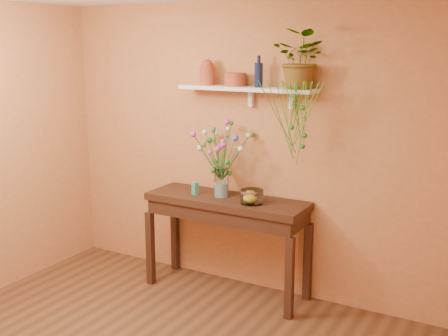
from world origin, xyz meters
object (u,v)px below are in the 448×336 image
(sideboard, at_px, (227,212))
(terracotta_jug, at_px, (207,73))
(blue_bottle, at_px, (259,74))
(spider_plant, at_px, (302,59))
(bouquet, at_px, (221,146))
(glass_vase, at_px, (221,184))
(glass_bowl, at_px, (252,197))

(sideboard, xyz_separation_m, terracotta_jug, (-0.28, 0.14, 1.26))
(blue_bottle, height_order, spider_plant, spider_plant)
(bouquet, bearing_deg, glass_vase, 115.81)
(terracotta_jug, relative_size, bouquet, 0.43)
(terracotta_jug, distance_m, spider_plant, 0.95)
(sideboard, xyz_separation_m, glass_vase, (-0.06, 0.01, 0.25))
(terracotta_jug, height_order, glass_vase, terracotta_jug)
(terracotta_jug, xyz_separation_m, blue_bottle, (0.53, -0.00, -0.00))
(sideboard, relative_size, glass_bowl, 7.45)
(blue_bottle, height_order, bouquet, blue_bottle)
(sideboard, xyz_separation_m, spider_plant, (0.65, 0.11, 1.39))
(sideboard, distance_m, terracotta_jug, 1.30)
(sideboard, relative_size, terracotta_jug, 6.49)
(glass_bowl, bearing_deg, terracotta_jug, 161.57)
(blue_bottle, relative_size, glass_bowl, 1.34)
(glass_vase, relative_size, glass_bowl, 1.35)
(spider_plant, height_order, glass_bowl, spider_plant)
(spider_plant, bearing_deg, terracotta_jug, 178.59)
(sideboard, bearing_deg, spider_plant, 9.72)
(sideboard, distance_m, bouquet, 0.61)
(blue_bottle, distance_m, glass_vase, 1.06)
(glass_bowl, bearing_deg, blue_bottle, 102.33)
(sideboard, height_order, glass_bowl, glass_bowl)
(sideboard, relative_size, bouquet, 2.78)
(sideboard, distance_m, glass_vase, 0.26)
(spider_plant, bearing_deg, blue_bottle, 177.36)
(sideboard, height_order, blue_bottle, blue_bottle)
(sideboard, height_order, bouquet, bouquet)
(glass_vase, height_order, glass_bowl, glass_vase)
(spider_plant, height_order, glass_vase, spider_plant)
(glass_vase, bearing_deg, glass_bowl, -10.76)
(spider_plant, xyz_separation_m, bouquet, (-0.71, -0.11, -0.78))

